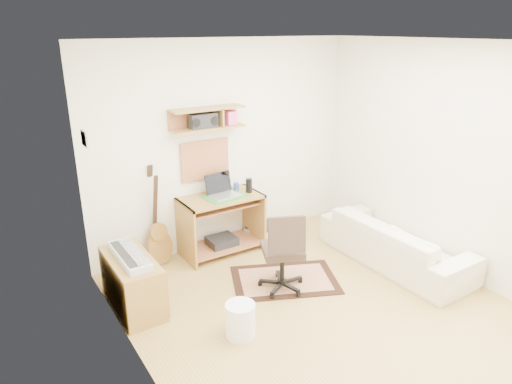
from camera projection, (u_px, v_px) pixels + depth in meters
floor at (324, 312)px, 4.64m from camera, size 3.60×4.00×0.01m
ceiling at (341, 41)px, 3.75m from camera, size 3.60×4.00×0.01m
back_wall at (225, 146)px, 5.78m from camera, size 3.60×0.01×2.60m
left_wall at (141, 237)px, 3.28m from camera, size 0.01×4.00×2.60m
right_wall at (454, 161)px, 5.11m from camera, size 0.01×4.00×2.60m
wall_shelf at (207, 118)px, 5.39m from camera, size 0.90×0.25×0.26m
cork_board at (205, 160)px, 5.65m from camera, size 0.64×0.03×0.49m
wall_photo at (84, 139)px, 4.33m from camera, size 0.02×0.20×0.15m
desk at (221, 225)px, 5.76m from camera, size 1.00×0.55×0.75m
laptop at (224, 186)px, 5.59m from camera, size 0.40×0.40×0.28m
speaker at (249, 185)px, 5.75m from camera, size 0.08×0.08×0.18m
desk_lamp at (229, 180)px, 5.79m from camera, size 0.10×0.10×0.29m
pencil_cup at (236, 187)px, 5.84m from camera, size 0.07×0.07×0.10m
boombox at (203, 121)px, 5.36m from camera, size 0.33×0.15×0.17m
rug at (285, 280)px, 5.21m from camera, size 1.38×1.19×0.02m
task_chair at (282, 250)px, 4.90m from camera, size 0.64×0.64×0.94m
cabinet at (132, 283)px, 4.65m from camera, size 0.40×0.90×0.55m
music_keyboard at (130, 256)px, 4.54m from camera, size 0.23×0.73×0.06m
guitar at (157, 217)px, 5.39m from camera, size 0.36×0.26×1.22m
waste_basket at (240, 320)px, 4.23m from camera, size 0.32×0.32×0.33m
printer at (263, 231)px, 6.27m from camera, size 0.49×0.42×0.16m
sofa at (396, 235)px, 5.48m from camera, size 0.55×1.89×0.74m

